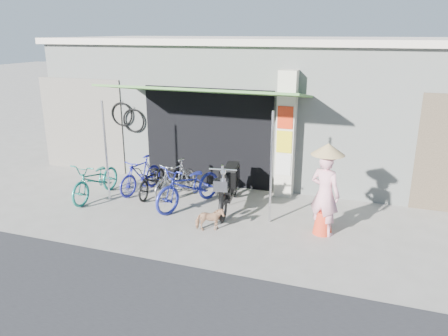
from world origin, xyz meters
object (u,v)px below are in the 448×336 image
(bike_blue, at_px, (141,175))
(moped, at_px, (229,185))
(bike_navy, at_px, (189,185))
(bike_silver, at_px, (176,179))
(nun, at_px, (325,191))
(bike_black, at_px, (152,179))
(street_dog, at_px, (210,219))
(bike_teal, at_px, (96,180))

(bike_blue, relative_size, moped, 0.73)
(bike_blue, distance_m, bike_navy, 1.58)
(bike_silver, xyz_separation_m, bike_navy, (0.57, -0.48, 0.06))
(bike_blue, xyz_separation_m, nun, (4.55, -0.87, 0.46))
(bike_black, height_order, street_dog, bike_black)
(bike_navy, bearing_deg, bike_teal, -152.41)
(bike_navy, bearing_deg, nun, 14.34)
(bike_teal, height_order, bike_navy, bike_navy)
(bike_silver, height_order, nun, nun)
(bike_blue, relative_size, bike_navy, 0.76)
(bike_black, bearing_deg, bike_blue, 166.70)
(bike_black, distance_m, bike_navy, 1.25)
(bike_teal, height_order, nun, nun)
(bike_teal, height_order, bike_black, bike_teal)
(nun, bearing_deg, bike_navy, 14.62)
(street_dog, bearing_deg, bike_silver, 17.72)
(bike_blue, xyz_separation_m, street_dog, (2.40, -1.50, -0.21))
(bike_blue, bearing_deg, bike_black, 3.56)
(bike_teal, relative_size, bike_silver, 1.18)
(bike_teal, distance_m, bike_silver, 1.88)
(moped, distance_m, nun, 2.30)
(bike_black, bearing_deg, nun, -15.99)
(bike_navy, bearing_deg, moped, 38.65)
(bike_black, height_order, moped, moped)
(bike_blue, height_order, moped, moped)
(street_dog, height_order, moped, moped)
(bike_black, bearing_deg, moped, -9.45)
(bike_navy, bearing_deg, bike_silver, 161.49)
(bike_teal, bearing_deg, street_dog, -13.72)
(bike_blue, distance_m, bike_silver, 0.94)
(nun, bearing_deg, bike_blue, 11.28)
(bike_blue, relative_size, street_dog, 2.60)
(bike_black, relative_size, nun, 0.81)
(bike_black, xyz_separation_m, street_dog, (2.05, -1.44, -0.15))
(bike_black, relative_size, street_dog, 2.62)
(bike_teal, bearing_deg, bike_black, 29.85)
(bike_teal, xyz_separation_m, bike_black, (1.15, 0.65, -0.07))
(bike_silver, bearing_deg, moped, 5.66)
(bike_navy, distance_m, moped, 0.90)
(street_dog, height_order, nun, nun)
(bike_blue, xyz_separation_m, bike_silver, (0.94, 0.01, 0.00))
(moped, bearing_deg, bike_teal, -179.94)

